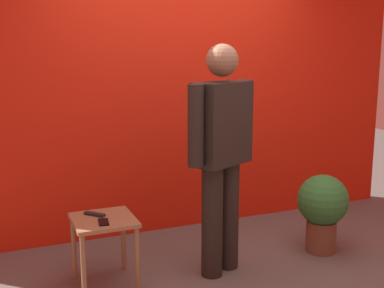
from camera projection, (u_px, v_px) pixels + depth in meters
ground_plane at (249, 288)px, 3.75m from camera, size 12.00×12.00×0.00m
back_wall_red at (177, 68)px, 4.76m from camera, size 4.79×0.12×3.13m
standing_person at (221, 148)px, 3.84m from camera, size 0.69×0.42×1.79m
side_table at (104, 230)px, 3.73m from camera, size 0.45×0.45×0.53m
cell_phone at (104, 222)px, 3.62m from camera, size 0.09×0.15×0.01m
tv_remote at (95, 214)px, 3.77m from camera, size 0.15×0.16×0.02m
potted_plant at (322, 207)px, 4.34m from camera, size 0.44×0.44×0.69m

